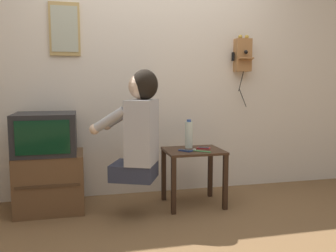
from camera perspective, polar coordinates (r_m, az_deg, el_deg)
ground_plane at (r=2.89m, az=1.37°, el=-16.34°), size 14.00×14.00×0.00m
wall_back at (r=3.68m, az=-2.79°, el=8.98°), size 6.80×0.05×2.55m
side_table at (r=3.34m, az=4.09°, el=-5.69°), size 0.53×0.44×0.53m
person at (r=3.00m, az=-4.67°, el=-0.04°), size 0.61×0.52×0.93m
tv_stand at (r=3.41m, az=-18.31°, el=-8.46°), size 0.58×0.50×0.52m
television at (r=3.31m, az=-19.04°, el=-1.15°), size 0.52×0.49×0.36m
wall_phone_antique at (r=3.91m, az=11.88°, el=11.10°), size 0.21×0.19×0.76m
framed_picture at (r=3.61m, az=-16.26°, el=14.71°), size 0.28×0.03×0.50m
cell_phone_held at (r=3.24m, az=2.83°, el=-3.94°), size 0.12×0.13×0.01m
cell_phone_spare at (r=3.37m, az=5.73°, el=-3.54°), size 0.14×0.11×0.01m
water_bottle at (r=3.38m, az=3.36°, el=-1.37°), size 0.07×0.07×0.27m
toothbrush at (r=3.22m, az=5.22°, el=-4.01°), size 0.14×0.12×0.02m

